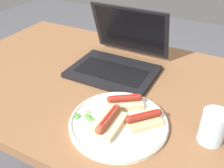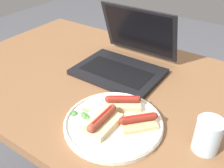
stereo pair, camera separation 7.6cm
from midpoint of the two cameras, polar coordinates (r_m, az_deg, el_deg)
name	(u,v)px [view 2 (the right image)]	position (r m, az deg, el deg)	size (l,w,h in m)	color
desk	(106,96)	(0.94, 0.91, -2.73)	(1.20, 0.77, 0.75)	brown
laptop	(124,60)	(0.94, 5.18, 5.46)	(0.31, 0.29, 0.22)	black
plate	(113,123)	(0.70, 3.48, -8.96)	(0.28, 0.28, 0.02)	silver
sausage_toast_left	(102,121)	(0.68, 1.00, -8.68)	(0.07, 0.12, 0.04)	#D6B784
sausage_toast_middle	(123,102)	(0.75, 5.42, -4.29)	(0.12, 0.11, 0.04)	#D6B784
sausage_toast_right	(138,121)	(0.69, 9.24, -8.47)	(0.11, 0.11, 0.04)	tan
salad_pile	(82,114)	(0.72, -3.87, -7.08)	(0.07, 0.05, 0.01)	#387A33
drinking_glass	(208,135)	(0.67, 24.19, -10.80)	(0.07, 0.07, 0.09)	silver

